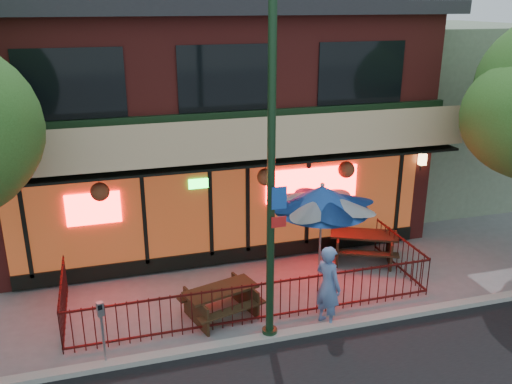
{
  "coord_description": "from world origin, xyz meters",
  "views": [
    {
      "loc": [
        -3.04,
        -9.78,
        6.76
      ],
      "look_at": [
        0.4,
        2.0,
        2.43
      ],
      "focal_mm": 38.0,
      "sensor_mm": 36.0,
      "label": 1
    }
  ],
  "objects_px": {
    "picnic_table_left": "(221,298)",
    "parking_meter_near": "(102,323)",
    "street_light": "(271,199)",
    "patio_umbrella": "(322,198)",
    "pedestrian": "(328,286)",
    "picnic_table_right": "(364,242)"
  },
  "relations": [
    {
      "from": "picnic_table_left",
      "to": "parking_meter_near",
      "type": "relative_size",
      "value": 1.35
    },
    {
      "from": "picnic_table_left",
      "to": "picnic_table_right",
      "type": "relative_size",
      "value": 0.85
    },
    {
      "from": "picnic_table_left",
      "to": "patio_umbrella",
      "type": "xyz_separation_m",
      "value": [
        2.73,
        0.85,
        1.82
      ]
    },
    {
      "from": "picnic_table_left",
      "to": "street_light",
      "type": "bearing_deg",
      "value": -53.97
    },
    {
      "from": "picnic_table_left",
      "to": "pedestrian",
      "type": "distance_m",
      "value": 2.42
    },
    {
      "from": "picnic_table_right",
      "to": "parking_meter_near",
      "type": "distance_m",
      "value": 7.53
    },
    {
      "from": "picnic_table_right",
      "to": "patio_umbrella",
      "type": "relative_size",
      "value": 0.84
    },
    {
      "from": "street_light",
      "to": "parking_meter_near",
      "type": "xyz_separation_m",
      "value": [
        -3.38,
        0.0,
        -2.19
      ]
    },
    {
      "from": "patio_umbrella",
      "to": "parking_meter_near",
      "type": "relative_size",
      "value": 1.89
    },
    {
      "from": "picnic_table_right",
      "to": "patio_umbrella",
      "type": "xyz_separation_m",
      "value": [
        -1.67,
        -0.85,
        1.76
      ]
    },
    {
      "from": "picnic_table_right",
      "to": "parking_meter_near",
      "type": "relative_size",
      "value": 1.58
    },
    {
      "from": "street_light",
      "to": "parking_meter_near",
      "type": "bearing_deg",
      "value": 179.96
    },
    {
      "from": "picnic_table_right",
      "to": "pedestrian",
      "type": "bearing_deg",
      "value": -130.09
    },
    {
      "from": "street_light",
      "to": "patio_umbrella",
      "type": "height_order",
      "value": "street_light"
    },
    {
      "from": "patio_umbrella",
      "to": "pedestrian",
      "type": "relative_size",
      "value": 1.43
    },
    {
      "from": "parking_meter_near",
      "to": "pedestrian",
      "type": "bearing_deg",
      "value": 1.92
    },
    {
      "from": "pedestrian",
      "to": "parking_meter_near",
      "type": "bearing_deg",
      "value": 69.33
    },
    {
      "from": "picnic_table_right",
      "to": "street_light",
      "type": "bearing_deg",
      "value": -142.08
    },
    {
      "from": "street_light",
      "to": "picnic_table_right",
      "type": "relative_size",
      "value": 3.14
    },
    {
      "from": "pedestrian",
      "to": "parking_meter_near",
      "type": "xyz_separation_m",
      "value": [
        -4.75,
        -0.16,
        0.02
      ]
    },
    {
      "from": "street_light",
      "to": "parking_meter_near",
      "type": "distance_m",
      "value": 4.03
    },
    {
      "from": "pedestrian",
      "to": "parking_meter_near",
      "type": "distance_m",
      "value": 4.75
    }
  ]
}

